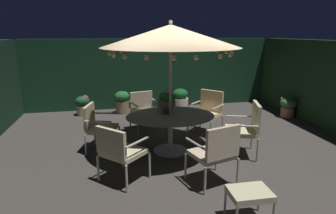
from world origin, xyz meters
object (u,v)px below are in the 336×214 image
(centerpiece_planter, at_px, (167,101))
(potted_plant_front_corner, at_px, (83,105))
(patio_chair_southeast, at_px, (144,108))
(potted_plant_left_far, at_px, (122,101))
(patio_dining_table, at_px, (170,122))
(patio_chair_south, at_px, (98,124))
(patio_chair_east, at_px, (208,109))
(patio_chair_north, at_px, (216,150))
(patio_chair_northeast, at_px, (247,126))
(potted_plant_right_near, at_px, (180,99))
(patio_umbrella, at_px, (171,36))
(potted_plant_back_center, at_px, (288,106))
(ottoman_footrest, at_px, (250,195))
(patio_chair_southwest, at_px, (119,149))

(centerpiece_planter, relative_size, potted_plant_front_corner, 0.79)
(patio_chair_southeast, xyz_separation_m, potted_plant_left_far, (-0.46, 1.60, -0.18))
(patio_dining_table, relative_size, patio_chair_southeast, 1.89)
(patio_chair_south, bearing_deg, centerpiece_planter, -7.24)
(patio_dining_table, distance_m, patio_chair_east, 1.46)
(patio_chair_north, relative_size, patio_chair_northeast, 0.96)
(patio_chair_south, bearing_deg, potted_plant_right_near, 49.84)
(patio_umbrella, distance_m, potted_plant_left_far, 3.64)
(patio_dining_table, xyz_separation_m, patio_chair_north, (0.42, -1.40, -0.04))
(potted_plant_right_near, xyz_separation_m, potted_plant_left_far, (-1.81, -0.20, 0.05))
(patio_dining_table, distance_m, potted_plant_front_corner, 3.60)
(patio_chair_southeast, bearing_deg, patio_umbrella, -75.89)
(potted_plant_back_center, bearing_deg, ottoman_footrest, -128.91)
(patio_dining_table, distance_m, patio_chair_north, 1.46)
(patio_chair_northeast, xyz_separation_m, patio_chair_southwest, (-2.42, -0.57, -0.04))
(patio_dining_table, distance_m, patio_chair_southwest, 1.45)
(patio_chair_northeast, distance_m, potted_plant_back_center, 3.18)
(patio_chair_north, distance_m, ottoman_footrest, 0.95)
(potted_plant_back_center, bearing_deg, patio_umbrella, -155.89)
(patio_chair_southwest, height_order, potted_plant_left_far, patio_chair_southwest)
(patio_umbrella, relative_size, potted_plant_front_corner, 4.53)
(patio_chair_northeast, bearing_deg, potted_plant_front_corner, 133.80)
(patio_dining_table, relative_size, patio_umbrella, 0.68)
(centerpiece_planter, xyz_separation_m, potted_plant_right_near, (1.03, 3.01, -0.70))
(patio_chair_southwest, bearing_deg, potted_plant_right_near, 64.47)
(patio_chair_north, xyz_separation_m, potted_plant_back_center, (3.32, 3.07, -0.28))
(patio_umbrella, xyz_separation_m, patio_chair_east, (1.11, 0.95, -1.69))
(potted_plant_back_center, bearing_deg, patio_chair_south, -165.72)
(patio_chair_east, relative_size, potted_plant_front_corner, 1.74)
(patio_chair_east, height_order, patio_chair_southeast, patio_chair_east)
(patio_chair_north, bearing_deg, patio_dining_table, 106.61)
(ottoman_footrest, bearing_deg, potted_plant_back_center, 51.09)
(patio_chair_north, relative_size, patio_chair_east, 1.01)
(patio_chair_northeast, relative_size, ottoman_footrest, 2.01)
(ottoman_footrest, distance_m, potted_plant_right_near, 5.54)
(patio_chair_northeast, distance_m, patio_chair_east, 1.44)
(patio_chair_east, bearing_deg, patio_chair_northeast, -78.71)
(patio_umbrella, xyz_separation_m, potted_plant_left_far, (-0.82, 3.00, -1.89))
(patio_dining_table, height_order, patio_chair_southeast, patio_chair_southeast)
(patio_umbrella, relative_size, potted_plant_right_near, 4.10)
(patio_chair_south, height_order, potted_plant_back_center, patio_chair_south)
(patio_chair_northeast, relative_size, patio_chair_south, 1.11)
(potted_plant_front_corner, bearing_deg, patio_chair_east, -34.10)
(patio_chair_north, height_order, patio_chair_south, patio_chair_north)
(patio_chair_south, xyz_separation_m, potted_plant_left_far, (0.59, 2.64, -0.19))
(centerpiece_planter, height_order, patio_chair_southeast, centerpiece_planter)
(patio_chair_north, xyz_separation_m, patio_chair_east, (0.69, 2.35, -0.03))
(centerpiece_planter, xyz_separation_m, potted_plant_back_center, (3.77, 1.48, -0.70))
(patio_dining_table, xyz_separation_m, patio_chair_southwest, (-1.03, -1.02, -0.06))
(potted_plant_front_corner, bearing_deg, ottoman_footrest, -65.36)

